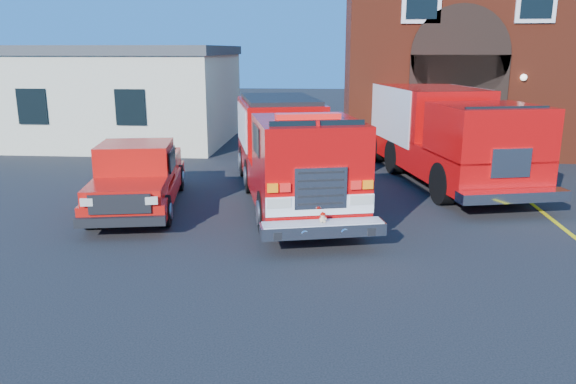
# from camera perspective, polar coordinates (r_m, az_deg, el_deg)

# --- Properties ---
(ground) EXTENTS (100.00, 100.00, 0.00)m
(ground) POSITION_cam_1_polar(r_m,az_deg,el_deg) (13.23, 0.42, -4.18)
(ground) COLOR black
(ground) RESTS_ON ground
(parking_stripe_near) EXTENTS (0.12, 3.00, 0.01)m
(parking_stripe_near) POSITION_cam_1_polar(r_m,az_deg,el_deg) (15.21, 25.98, -3.18)
(parking_stripe_near) COLOR #DDC00B
(parking_stripe_near) RESTS_ON ground
(parking_stripe_mid) EXTENTS (0.12, 3.00, 0.01)m
(parking_stripe_mid) POSITION_cam_1_polar(r_m,az_deg,el_deg) (17.93, 22.61, -0.33)
(parking_stripe_mid) COLOR #DDC00B
(parking_stripe_mid) RESTS_ON ground
(parking_stripe_far) EXTENTS (0.12, 3.00, 0.01)m
(parking_stripe_far) POSITION_cam_1_polar(r_m,az_deg,el_deg) (20.73, 20.14, 1.75)
(parking_stripe_far) COLOR #DDC00B
(parking_stripe_far) RESTS_ON ground
(fire_station) EXTENTS (15.20, 10.20, 8.45)m
(fire_station) POSITION_cam_1_polar(r_m,az_deg,el_deg) (27.70, 22.18, 13.40)
(fire_station) COLOR maroon
(fire_station) RESTS_ON ground
(side_building) EXTENTS (10.20, 8.20, 4.35)m
(side_building) POSITION_cam_1_polar(r_m,az_deg,el_deg) (27.44, -16.83, 9.54)
(side_building) COLOR beige
(side_building) RESTS_ON ground
(fire_engine) EXTENTS (4.48, 9.30, 2.76)m
(fire_engine) POSITION_cam_1_polar(r_m,az_deg,el_deg) (15.87, 0.17, 4.28)
(fire_engine) COLOR black
(fire_engine) RESTS_ON ground
(pickup_truck) EXTENTS (2.94, 5.82, 1.82)m
(pickup_truck) POSITION_cam_1_polar(r_m,az_deg,el_deg) (15.64, -14.93, 1.51)
(pickup_truck) COLOR black
(pickup_truck) RESTS_ON ground
(secondary_truck) EXTENTS (4.77, 9.49, 2.95)m
(secondary_truck) POSITION_cam_1_polar(r_m,az_deg,el_deg) (19.16, 15.27, 6.04)
(secondary_truck) COLOR black
(secondary_truck) RESTS_ON ground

